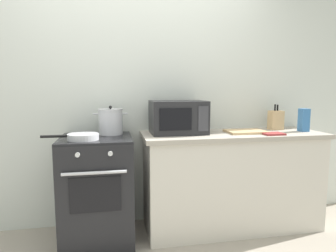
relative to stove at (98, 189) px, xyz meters
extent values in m
cube|color=silver|center=(0.65, 0.37, 0.79)|extent=(4.40, 0.10, 2.50)
cube|color=beige|center=(1.25, 0.02, -0.02)|extent=(1.64, 0.56, 0.88)
cube|color=#ADA393|center=(1.25, 0.02, 0.44)|extent=(1.70, 0.60, 0.04)
cube|color=black|center=(0.00, 0.00, -0.01)|extent=(0.60, 0.60, 0.90)
cube|color=black|center=(0.00, 0.00, 0.45)|extent=(0.60, 0.60, 0.02)
cube|color=black|center=(0.00, -0.30, 0.06)|extent=(0.39, 0.01, 0.28)
cylinder|color=silver|center=(0.00, -0.33, 0.24)|extent=(0.48, 0.02, 0.02)
cylinder|color=silver|center=(-0.12, -0.31, 0.38)|extent=(0.04, 0.02, 0.04)
cylinder|color=silver|center=(0.12, -0.31, 0.38)|extent=(0.04, 0.02, 0.04)
cylinder|color=silver|center=(0.13, 0.14, 0.57)|extent=(0.22, 0.22, 0.22)
cylinder|color=silver|center=(0.13, 0.14, 0.68)|extent=(0.22, 0.22, 0.01)
sphere|color=black|center=(0.13, 0.14, 0.70)|extent=(0.03, 0.03, 0.03)
cylinder|color=silver|center=(0.00, 0.14, 0.64)|extent=(0.05, 0.01, 0.01)
cylinder|color=silver|center=(0.25, 0.14, 0.64)|extent=(0.05, 0.01, 0.01)
cylinder|color=silver|center=(-0.09, -0.12, 0.48)|extent=(0.25, 0.25, 0.05)
cylinder|color=black|center=(-0.32, -0.12, 0.49)|extent=(0.20, 0.02, 0.02)
cube|color=#232326|center=(0.73, 0.08, 0.61)|extent=(0.50, 0.36, 0.30)
cube|color=black|center=(0.67, -0.10, 0.61)|extent=(0.28, 0.01, 0.19)
cube|color=#38383D|center=(0.92, -0.10, 0.61)|extent=(0.09, 0.01, 0.22)
cube|color=tan|center=(1.37, 0.00, 0.47)|extent=(0.36, 0.26, 0.02)
cube|color=tan|center=(1.76, 0.14, 0.55)|extent=(0.13, 0.10, 0.19)
cylinder|color=black|center=(1.74, 0.14, 0.68)|extent=(0.02, 0.02, 0.07)
cylinder|color=black|center=(1.77, 0.14, 0.68)|extent=(0.02, 0.02, 0.06)
cube|color=teal|center=(1.95, -0.03, 0.57)|extent=(0.08, 0.08, 0.22)
cube|color=#993333|center=(1.56, -0.16, 0.47)|extent=(0.18, 0.14, 0.02)
camera|label=1|loc=(0.14, -2.53, 0.87)|focal=31.31mm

